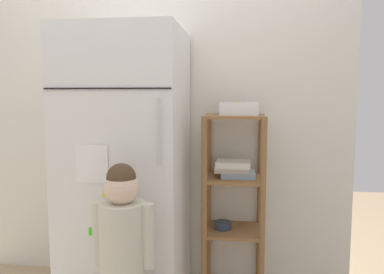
% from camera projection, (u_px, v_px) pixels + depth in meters
% --- Properties ---
extents(kitchen_wall_back, '(2.63, 0.03, 2.17)m').
position_uv_depth(kitchen_wall_back, '(159.00, 124.00, 2.68)').
color(kitchen_wall_back, silver).
rests_on(kitchen_wall_back, ground).
extents(refrigerator, '(0.69, 0.71, 1.67)m').
position_uv_depth(refrigerator, '(127.00, 169.00, 2.36)').
color(refrigerator, white).
rests_on(refrigerator, ground).
extents(child_standing, '(0.31, 0.23, 0.96)m').
position_uv_depth(child_standing, '(123.00, 240.00, 1.88)').
color(child_standing, '#5B684F').
rests_on(child_standing, ground).
extents(pantry_shelf_unit, '(0.39, 0.35, 1.16)m').
position_uv_depth(pantry_shelf_unit, '(233.00, 186.00, 2.45)').
color(pantry_shelf_unit, olive).
rests_on(pantry_shelf_unit, ground).
extents(fruit_bin, '(0.24, 0.17, 0.08)m').
position_uv_depth(fruit_bin, '(240.00, 109.00, 2.41)').
color(fruit_bin, white).
rests_on(fruit_bin, pantry_shelf_unit).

